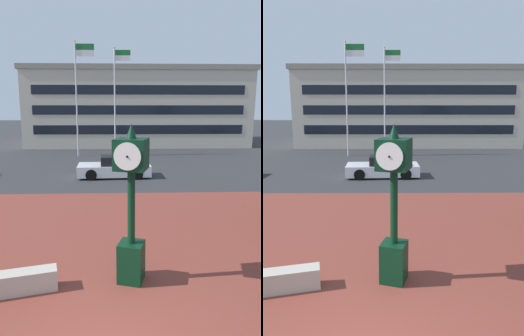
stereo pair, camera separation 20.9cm
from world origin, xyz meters
TOP-DOWN VIEW (x-y plane):
  - plaza_brick_paving at (0.00, 3.26)m, footprint 44.00×14.53m
  - street_clock at (0.53, 2.73)m, footprint 0.86×0.89m
  - car_street_mid at (0.01, 14.22)m, footprint 4.38×2.09m
  - flagpole_primary at (-3.07, 22.38)m, footprint 1.61×0.14m
  - flagpole_secondary at (0.05, 22.38)m, footprint 1.38×0.14m
  - civic_building at (2.27, 32.89)m, footprint 23.71×12.04m

SIDE VIEW (x-z plane):
  - plaza_brick_paving at x=0.00m, z-range 0.00..0.01m
  - car_street_mid at x=0.01m, z-range -0.07..1.21m
  - street_clock at x=0.53m, z-range 0.02..3.80m
  - civic_building at x=2.27m, z-range 0.01..8.26m
  - flagpole_secondary at x=0.05m, z-range 0.64..9.62m
  - flagpole_primary at x=-3.07m, z-range 0.82..10.26m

